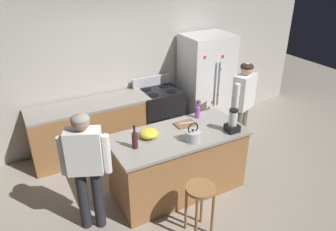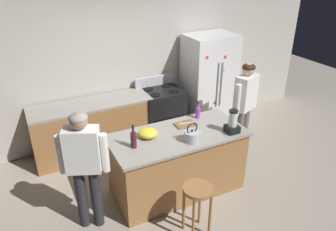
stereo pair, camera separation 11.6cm
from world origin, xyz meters
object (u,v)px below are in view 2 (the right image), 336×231
(blender_appliance, at_px, (233,123))
(person_by_island_left, at_px, (84,161))
(mixing_bowl, at_px, (148,133))
(tea_kettle, at_px, (192,136))
(bar_stool, at_px, (197,198))
(cutting_board, at_px, (185,124))
(chef_knife, at_px, (187,123))
(bottle_wine, at_px, (134,139))
(kitchen_island, at_px, (177,163))
(stove_range, at_px, (161,113))
(refrigerator, at_px, (208,83))
(person_by_sink_right, at_px, (245,101))
(bottle_soda, at_px, (198,112))

(blender_appliance, bearing_deg, person_by_island_left, 175.06)
(mixing_bowl, relative_size, tea_kettle, 0.93)
(person_by_island_left, relative_size, bar_stool, 2.30)
(bar_stool, xyz_separation_m, cutting_board, (0.40, 1.03, 0.41))
(person_by_island_left, xyz_separation_m, chef_knife, (1.55, 0.30, -0.01))
(person_by_island_left, bearing_deg, tea_kettle, -5.36)
(chef_knife, bearing_deg, bottle_wine, -149.76)
(kitchen_island, relative_size, person_by_island_left, 1.18)
(chef_knife, bearing_deg, stove_range, 96.15)
(bar_stool, bearing_deg, kitchen_island, 77.76)
(refrigerator, relative_size, blender_appliance, 5.56)
(bar_stool, bearing_deg, person_by_sink_right, 37.03)
(tea_kettle, relative_size, chef_knife, 1.25)
(bottle_wine, xyz_separation_m, mixing_bowl, (0.26, 0.16, -0.06))
(chef_knife, bearing_deg, tea_kettle, -95.30)
(person_by_island_left, height_order, blender_appliance, person_by_island_left)
(bottle_soda, height_order, cutting_board, bottle_soda)
(person_by_sink_right, height_order, tea_kettle, person_by_sink_right)
(refrigerator, xyz_separation_m, mixing_bowl, (-1.87, -1.39, 0.08))
(refrigerator, bearing_deg, person_by_island_left, -149.92)
(stove_range, xyz_separation_m, bar_stool, (-0.66, -2.36, 0.06))
(tea_kettle, bearing_deg, bottle_soda, 52.12)
(refrigerator, xyz_separation_m, blender_appliance, (-0.79, -1.78, 0.16))
(kitchen_island, relative_size, cutting_board, 6.28)
(bar_stool, bearing_deg, tea_kettle, 66.65)
(bottle_wine, bearing_deg, blender_appliance, -10.20)
(tea_kettle, height_order, chef_knife, tea_kettle)
(kitchen_island, height_order, person_by_sink_right, person_by_sink_right)
(person_by_island_left, height_order, person_by_sink_right, person_by_sink_right)
(blender_appliance, bearing_deg, stove_range, 96.80)
(bottle_wine, bearing_deg, kitchen_island, 3.56)
(person_by_sink_right, distance_m, tea_kettle, 1.54)
(kitchen_island, xyz_separation_m, bottle_wine, (-0.66, -0.04, 0.58))
(person_by_island_left, height_order, cutting_board, person_by_island_left)
(blender_appliance, relative_size, chef_knife, 1.50)
(mixing_bowl, xyz_separation_m, chef_knife, (0.63, 0.07, -0.03))
(blender_appliance, distance_m, chef_knife, 0.66)
(kitchen_island, bearing_deg, person_by_island_left, -175.17)
(refrigerator, relative_size, bottle_soda, 7.19)
(refrigerator, relative_size, chef_knife, 8.37)
(kitchen_island, bearing_deg, person_by_sink_right, 15.57)
(bottle_wine, relative_size, mixing_bowl, 1.23)
(stove_range, height_order, person_by_sink_right, person_by_sink_right)
(chef_knife, bearing_deg, cutting_board, -164.06)
(blender_appliance, xyz_separation_m, chef_knife, (-0.45, 0.47, -0.12))
(person_by_island_left, bearing_deg, blender_appliance, -4.94)
(kitchen_island, relative_size, chef_knife, 8.56)
(refrigerator, distance_m, person_by_island_left, 3.21)
(refrigerator, distance_m, tea_kettle, 2.23)
(person_by_sink_right, distance_m, cutting_board, 1.27)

